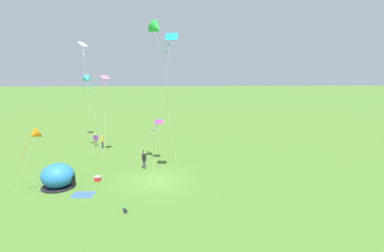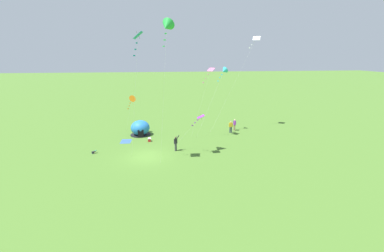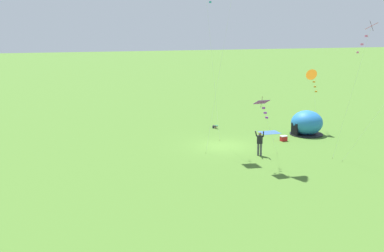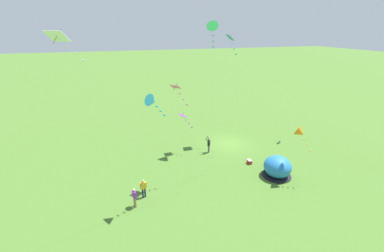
# 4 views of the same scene
# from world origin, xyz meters

# --- Properties ---
(ground_plane) EXTENTS (300.00, 300.00, 0.00)m
(ground_plane) POSITION_xyz_m (0.00, 0.00, 0.00)
(ground_plane) COLOR #477028
(popup_tent) EXTENTS (2.81, 2.81, 2.10)m
(popup_tent) POSITION_xyz_m (-8.22, -1.18, 1.00)
(popup_tent) COLOR #2672BF
(popup_tent) RESTS_ON ground
(picnic_blanket) EXTENTS (1.76, 1.38, 0.01)m
(picnic_blanket) POSITION_xyz_m (-5.61, -2.90, 0.01)
(picnic_blanket) COLOR #3359A5
(picnic_blanket) RESTS_ON ground
(cooler_box) EXTENTS (0.55, 0.39, 0.44)m
(cooler_box) POSITION_xyz_m (-5.24, 0.13, 0.22)
(cooler_box) COLOR red
(cooler_box) RESTS_ON ground
(toddler_crawling) EXTENTS (0.42, 0.54, 0.32)m
(toddler_crawling) POSITION_xyz_m (-1.74, -6.03, 0.18)
(toddler_crawling) COLOR black
(toddler_crawling) RESTS_ON ground
(person_near_tent) EXTENTS (0.57, 0.34, 1.72)m
(person_near_tent) POSITION_xyz_m (-8.72, 12.59, 0.96)
(person_near_tent) COLOR #8C7251
(person_near_tent) RESTS_ON ground
(person_far_back) EXTENTS (0.24, 0.59, 1.72)m
(person_far_back) POSITION_xyz_m (-7.67, 11.72, 0.96)
(person_far_back) COLOR #1E2347
(person_far_back) RESTS_ON ground
(person_arms_raised) EXTENTS (0.72, 0.68, 1.89)m
(person_arms_raised) POSITION_xyz_m (-1.39, 3.34, 1.00)
(person_arms_raised) COLOR #4C4C51
(person_arms_raised) RESTS_ON ground
(kite_green) EXTENTS (2.81, 2.00, 14.39)m
(kite_green) POSITION_xyz_m (0.20, 2.57, 13.59)
(kite_green) COLOR silver
(kite_green) RESTS_ON ground
(kite_white) EXTENTS (3.14, 7.75, 13.64)m
(kite_white) POSITION_xyz_m (-10.53, 15.64, 12.88)
(kite_white) COLOR silver
(kite_white) RESTS_ON ground
(kite_teal) EXTENTS (2.57, 2.01, 13.01)m
(kite_teal) POSITION_xyz_m (1.52, -0.21, 12.27)
(kite_teal) COLOR silver
(kite_teal) RESTS_ON ground
(kite_purple) EXTENTS (3.31, 3.18, 4.73)m
(kite_purple) POSITION_xyz_m (-0.14, 5.90, 4.17)
(kite_purple) COLOR silver
(kite_purple) RESTS_ON ground
(kite_cyan) EXTENTS (3.28, 4.93, 9.31)m
(kite_cyan) POSITION_xyz_m (-8.76, 10.72, 8.75)
(kite_cyan) COLOR silver
(kite_cyan) RESTS_ON ground
(kite_orange) EXTENTS (2.37, 1.92, 5.50)m
(kite_orange) POSITION_xyz_m (-9.28, -2.27, 4.90)
(kite_orange) COLOR silver
(kite_orange) RESTS_ON ground
(kite_pink) EXTENTS (1.08, 3.21, 9.42)m
(kite_pink) POSITION_xyz_m (-6.07, 8.14, 8.71)
(kite_pink) COLOR silver
(kite_pink) RESTS_ON ground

